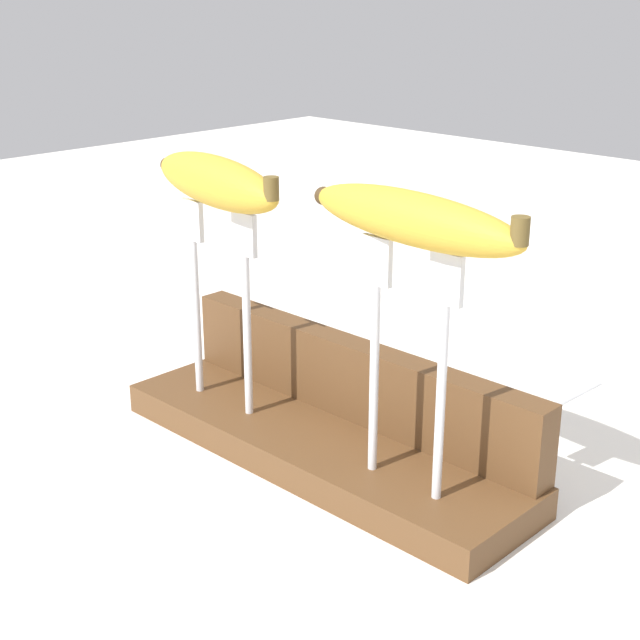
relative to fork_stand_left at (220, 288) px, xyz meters
name	(u,v)px	position (x,y,z in m)	size (l,w,h in m)	color
ground_plane	(320,459)	(0.10, 0.02, -0.13)	(3.00, 3.00, 0.00)	silver
wooden_board	(320,445)	(0.10, 0.02, -0.12)	(0.39, 0.11, 0.03)	brown
board_backstop	(355,379)	(0.10, 0.06, -0.07)	(0.38, 0.03, 0.07)	brown
fork_stand_left	(220,288)	(0.00, 0.00, 0.00)	(0.09, 0.01, 0.18)	silver
fork_stand_right	(408,346)	(0.21, 0.00, 0.00)	(0.09, 0.01, 0.19)	silver
banana_raised_left	(216,181)	(0.00, 0.00, 0.09)	(0.19, 0.08, 0.04)	gold
banana_raised_right	(412,218)	(0.21, 0.00, 0.10)	(0.20, 0.06, 0.04)	gold
fork_fallen_near	(532,415)	(0.19, 0.21, -0.13)	(0.03, 0.18, 0.01)	silver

